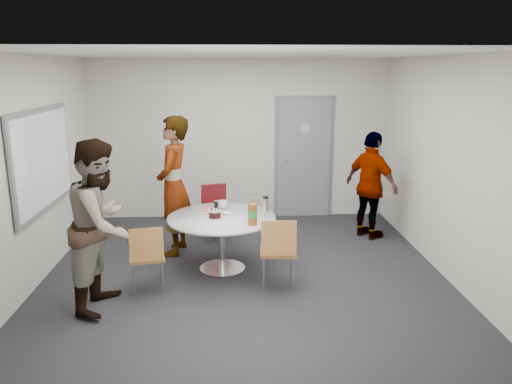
{
  "coord_description": "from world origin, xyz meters",
  "views": [
    {
      "loc": [
        -0.15,
        -5.95,
        2.56
      ],
      "look_at": [
        0.16,
        0.25,
        0.99
      ],
      "focal_mm": 35.0,
      "sensor_mm": 36.0,
      "label": 1
    }
  ],
  "objects": [
    {
      "name": "chair_near_left",
      "position": [
        -1.13,
        -0.56,
        0.5
      ],
      "size": [
        0.46,
        0.49,
        0.82
      ],
      "rotation": [
        0.0,
        0.0,
        0.19
      ],
      "color": "brown",
      "rests_on": "floor"
    },
    {
      "name": "ceiling",
      "position": [
        0.0,
        0.0,
        2.7
      ],
      "size": [
        5.0,
        5.0,
        0.0
      ],
      "primitive_type": "plane",
      "rotation": [
        3.14,
        0.0,
        0.0
      ],
      "color": "silver",
      "rests_on": "wall_back"
    },
    {
      "name": "door",
      "position": [
        1.1,
        2.48,
        1.03
      ],
      "size": [
        1.02,
        0.17,
        2.12
      ],
      "color": "gray",
      "rests_on": "wall_back"
    },
    {
      "name": "table",
      "position": [
        -0.26,
        0.1,
        0.62
      ],
      "size": [
        1.37,
        1.37,
        1.05
      ],
      "color": "silver",
      "rests_on": "floor"
    },
    {
      "name": "person_main",
      "position": [
        -0.95,
        0.76,
        0.96
      ],
      "size": [
        0.54,
        0.75,
        1.93
      ],
      "primitive_type": "imported",
      "rotation": [
        0.0,
        0.0,
        -1.69
      ],
      "color": "#A5C6EA",
      "rests_on": "floor"
    },
    {
      "name": "floor",
      "position": [
        0.0,
        0.0,
        0.0
      ],
      "size": [
        5.0,
        5.0,
        0.0
      ],
      "primitive_type": "plane",
      "color": "#232327",
      "rests_on": "ground"
    },
    {
      "name": "chair_near_right",
      "position": [
        0.38,
        -0.53,
        0.54
      ],
      "size": [
        0.45,
        0.48,
        0.88
      ],
      "rotation": [
        0.0,
        0.0,
        -0.06
      ],
      "color": "brown",
      "rests_on": "floor"
    },
    {
      "name": "whiteboard",
      "position": [
        -2.46,
        0.2,
        1.45
      ],
      "size": [
        0.04,
        1.9,
        1.25
      ],
      "color": "slate",
      "rests_on": "wall_left"
    },
    {
      "name": "wall_front",
      "position": [
        0.0,
        -2.5,
        1.35
      ],
      "size": [
        5.0,
        0.0,
        5.0
      ],
      "primitive_type": "plane",
      "rotation": [
        -1.57,
        0.0,
        0.0
      ],
      "color": "beige",
      "rests_on": "floor"
    },
    {
      "name": "person_right",
      "position": [
        1.95,
        1.26,
        0.82
      ],
      "size": [
        0.86,
        1.02,
        1.63
      ],
      "primitive_type": "imported",
      "rotation": [
        0.0,
        0.0,
        2.16
      ],
      "color": "black",
      "rests_on": "floor"
    },
    {
      "name": "wall_back",
      "position": [
        0.0,
        2.5,
        1.35
      ],
      "size": [
        5.0,
        0.0,
        5.0
      ],
      "primitive_type": "plane",
      "rotation": [
        1.57,
        0.0,
        0.0
      ],
      "color": "beige",
      "rests_on": "floor"
    },
    {
      "name": "chair_far",
      "position": [
        -0.4,
        1.3,
        0.51
      ],
      "size": [
        0.49,
        0.52,
        0.84
      ],
      "rotation": [
        0.0,
        0.0,
        3.39
      ],
      "color": "maroon",
      "rests_on": "floor"
    },
    {
      "name": "wall_right",
      "position": [
        2.5,
        0.0,
        1.35
      ],
      "size": [
        0.0,
        5.0,
        5.0
      ],
      "primitive_type": "plane",
      "rotation": [
        1.57,
        0.0,
        -1.57
      ],
      "color": "beige",
      "rests_on": "floor"
    },
    {
      "name": "wall_left",
      "position": [
        -2.5,
        0.0,
        1.35
      ],
      "size": [
        0.0,
        5.0,
        5.0
      ],
      "primitive_type": "plane",
      "rotation": [
        1.57,
        0.0,
        1.57
      ],
      "color": "beige",
      "rests_on": "floor"
    },
    {
      "name": "person_left",
      "position": [
        -1.54,
        -0.82,
        0.92
      ],
      "size": [
        0.82,
        0.99,
        1.85
      ],
      "primitive_type": "imported",
      "rotation": [
        0.0,
        0.0,
        1.42
      ],
      "color": "white",
      "rests_on": "floor"
    }
  ]
}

